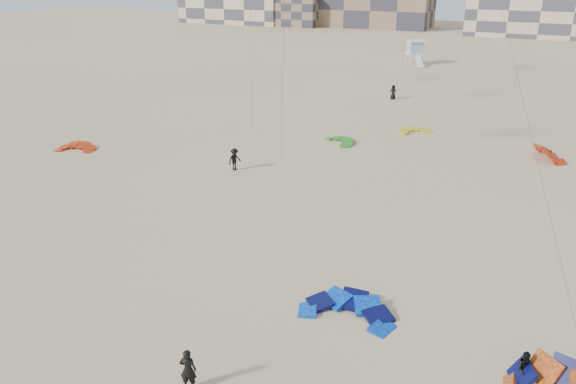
% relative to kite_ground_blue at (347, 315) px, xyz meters
% --- Properties ---
extents(ground, '(320.00, 320.00, 0.00)m').
position_rel_kite_ground_blue_xyz_m(ground, '(-4.98, -4.31, 0.00)').
color(ground, '#C8B286').
rests_on(ground, ground).
extents(kite_ground_blue, '(4.40, 4.64, 2.12)m').
position_rel_kite_ground_blue_xyz_m(kite_ground_blue, '(0.00, 0.00, 0.00)').
color(kite_ground_blue, '#056EF2').
rests_on(kite_ground_blue, ground).
extents(kite_ground_red, '(4.38, 4.55, 1.72)m').
position_rel_kite_ground_blue_xyz_m(kite_ground_red, '(-30.55, 14.54, 0.00)').
color(kite_ground_red, red).
rests_on(kite_ground_red, ground).
extents(kite_ground_green, '(4.48, 4.51, 1.07)m').
position_rel_kite_ground_blue_xyz_m(kite_ground_green, '(-9.43, 26.39, 0.00)').
color(kite_ground_green, '#1B8221').
rests_on(kite_ground_green, ground).
extents(kite_ground_red_far, '(4.94, 4.86, 3.52)m').
position_rel_kite_ground_blue_xyz_m(kite_ground_red_far, '(8.52, 29.22, 0.00)').
color(kite_ground_red_far, red).
rests_on(kite_ground_red_far, ground).
extents(kite_ground_yellow, '(4.33, 4.35, 0.56)m').
position_rel_kite_ground_blue_xyz_m(kite_ground_yellow, '(-3.89, 32.81, 0.00)').
color(kite_ground_yellow, gold).
rests_on(kite_ground_yellow, ground).
extents(kitesurfer_main, '(0.77, 0.61, 1.84)m').
position_rel_kite_ground_blue_xyz_m(kitesurfer_main, '(-4.10, -7.34, 0.92)').
color(kitesurfer_main, black).
rests_on(kitesurfer_main, ground).
extents(kitesurfer_b, '(0.88, 0.76, 1.56)m').
position_rel_kite_ground_blue_xyz_m(kitesurfer_b, '(7.93, -1.79, 0.78)').
color(kitesurfer_b, black).
rests_on(kitesurfer_b, ground).
extents(kitesurfer_c, '(1.09, 1.36, 1.83)m').
position_rel_kite_ground_blue_xyz_m(kitesurfer_c, '(-14.81, 15.69, 0.92)').
color(kitesurfer_c, black).
rests_on(kitesurfer_c, ground).
extents(kitesurfer_e, '(0.88, 0.59, 1.76)m').
position_rel_kite_ground_blue_xyz_m(kitesurfer_e, '(-9.48, 46.35, 0.88)').
color(kitesurfer_e, black).
rests_on(kitesurfer_e, ground).
extents(lifeguard_tower_far, '(3.77, 5.86, 3.90)m').
position_rel_kite_ground_blue_xyz_m(lifeguard_tower_far, '(-12.69, 73.38, 1.93)').
color(lifeguard_tower_far, white).
rests_on(lifeguard_tower_far, ground).
extents(condo_mid, '(32.00, 16.00, 12.00)m').
position_rel_kite_ground_blue_xyz_m(condo_mid, '(5.02, 125.69, 6.00)').
color(condo_mid, beige).
rests_on(condo_mid, ground).
extents(condo_fill_left, '(12.00, 10.00, 8.00)m').
position_rel_kite_ground_blue_xyz_m(condo_fill_left, '(-54.98, 123.69, 4.00)').
color(condo_fill_left, '#846850').
rests_on(condo_fill_left, ground).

